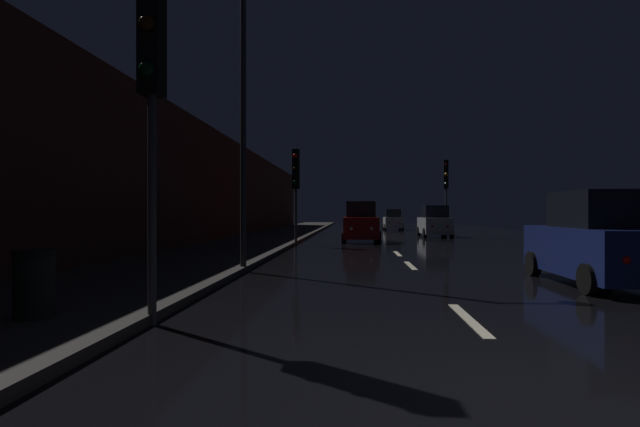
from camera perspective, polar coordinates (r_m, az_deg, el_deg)
The scene contains 13 objects.
ground at distance 28.69m, azimuth 7.50°, elevation -3.10°, with size 25.93×84.00×0.02m, color black.
sidewalk_left at distance 29.08m, azimuth -5.94°, elevation -2.89°, with size 4.40×84.00×0.15m, color #33302D.
building_facade_left at distance 26.27m, azimuth -12.88°, elevation 3.18°, with size 0.80×63.00×6.01m, color #472319.
lane_centerline at distance 13.38m, azimuth 11.47°, elevation -6.70°, with size 0.16×13.35×0.01m.
traffic_light_far_right at distance 32.36m, azimuth 15.10°, elevation 3.88°, with size 0.36×0.48×5.11m.
traffic_light_far_left at distance 22.55m, azimuth -2.96°, elevation 4.57°, with size 0.34×0.47×4.64m.
traffic_light_near_left at distance 7.37m, azimuth -19.84°, elevation 17.29°, with size 0.31×0.46×5.16m.
streetlamp_overhead at distance 13.15m, azimuth -7.44°, elevation 16.09°, with size 1.70×0.44×7.99m.
trash_bin_curbside at distance 7.57m, azimuth -31.42°, elevation -7.29°, with size 0.55×0.55×0.93m.
car_approaching_headlights at distance 25.84m, azimuth 4.97°, elevation -1.20°, with size 2.02×4.37×2.20m.
car_parked_right_far at distance 31.97m, azimuth 13.76°, elevation -1.06°, with size 1.90×4.11×2.07m.
car_distant_taillights at distance 44.21m, azimuth 8.85°, elevation -0.84°, with size 1.75×3.79×1.91m.
car_parked_right_near at distance 12.02m, azimuth 30.67°, elevation -3.01°, with size 1.89×4.09×2.06m.
Camera 1 is at (-1.71, -4.09, 1.59)m, focal length 26.29 mm.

